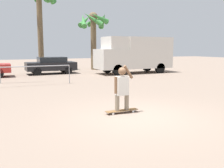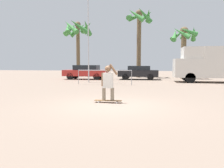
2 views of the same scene
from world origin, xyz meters
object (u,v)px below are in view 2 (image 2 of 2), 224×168
object	(u,v)px
palm_tree_center_background	(140,24)
palm_tree_far_left	(77,31)
skateboard	(108,101)
parked_car_red	(86,72)
camper_van	(215,63)
parked_car_black	(138,72)
palm_tree_near_van	(184,39)
person_skateboarder	(108,81)
flagpole	(89,30)

from	to	relation	value
palm_tree_center_background	palm_tree_far_left	bearing A→B (deg)	164.75
skateboard	parked_car_red	size ratio (longest dim) A/B	0.25
camper_van	parked_car_black	distance (m)	6.77
palm_tree_center_background	palm_tree_far_left	world-z (taller)	palm_tree_center_background
parked_car_red	palm_tree_near_van	distance (m)	10.53
skateboard	palm_tree_far_left	distance (m)	20.87
person_skateboarder	parked_car_black	bearing A→B (deg)	87.91
parked_car_black	palm_tree_far_left	size ratio (longest dim) A/B	0.54
skateboard	flagpole	size ratio (longest dim) A/B	0.14
person_skateboarder	flagpole	distance (m)	10.07
camper_van	palm_tree_center_background	distance (m)	9.59
parked_car_red	palm_tree_near_van	world-z (taller)	palm_tree_near_van
parked_car_black	parked_car_red	size ratio (longest dim) A/B	0.89
skateboard	person_skateboarder	distance (m)	0.78
palm_tree_center_background	flagpole	size ratio (longest dim) A/B	1.00
camper_van	parked_car_red	world-z (taller)	camper_van
palm_tree_near_van	palm_tree_far_left	bearing A→B (deg)	165.12
flagpole	camper_van	bearing A→B (deg)	10.63
skateboard	parked_car_black	bearing A→B (deg)	87.92
parked_car_black	palm_tree_center_background	distance (m)	6.21
camper_van	flagpole	size ratio (longest dim) A/B	0.82
parked_car_red	flagpole	xyz separation A→B (m)	(1.37, -3.55, 3.48)
skateboard	parked_car_red	distance (m)	13.30
parked_car_black	camper_van	bearing A→B (deg)	-19.66
camper_van	parked_car_red	bearing A→B (deg)	171.77
skateboard	camper_van	size ratio (longest dim) A/B	0.17
person_skateboarder	camper_van	bearing A→B (deg)	57.78
skateboard	parked_car_red	world-z (taller)	parked_car_red
parked_car_black	parked_car_red	bearing A→B (deg)	-173.30
camper_van	parked_car_black	size ratio (longest dim) A/B	1.64
skateboard	palm_tree_near_van	xyz separation A→B (m)	(4.94, 15.28, 3.96)
skateboard	palm_tree_far_left	xyz separation A→B (m)	(-7.59, 18.61, 5.61)
parked_car_red	palm_tree_near_van	bearing A→B (deg)	16.46
camper_van	palm_tree_near_van	distance (m)	5.44
parked_car_red	palm_tree_near_van	xyz separation A→B (m)	(9.60, 2.84, 3.28)
parked_car_red	palm_tree_center_background	distance (m)	8.24
camper_van	person_skateboarder	bearing A→B (deg)	-122.22
parked_car_red	palm_tree_far_left	size ratio (longest dim) A/B	0.60
palm_tree_near_van	palm_tree_far_left	size ratio (longest dim) A/B	0.75
skateboard	flagpole	distance (m)	10.36
parked_car_black	palm_tree_near_van	bearing A→B (deg)	26.56
person_skateboarder	palm_tree_near_van	size ratio (longest dim) A/B	0.27
flagpole	parked_car_black	bearing A→B (deg)	47.80
camper_van	palm_tree_near_van	bearing A→B (deg)	112.42
parked_car_black	parked_car_red	xyz separation A→B (m)	(-5.13, -0.60, 0.04)
person_skateboarder	palm_tree_center_background	distance (m)	17.21
person_skateboarder	parked_car_red	xyz separation A→B (m)	(-4.65, 12.44, -0.10)
person_skateboarder	flagpole	world-z (taller)	flagpole
palm_tree_far_left	flagpole	distance (m)	10.72
person_skateboarder	palm_tree_far_left	xyz separation A→B (m)	(-7.58, 18.61, 4.84)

